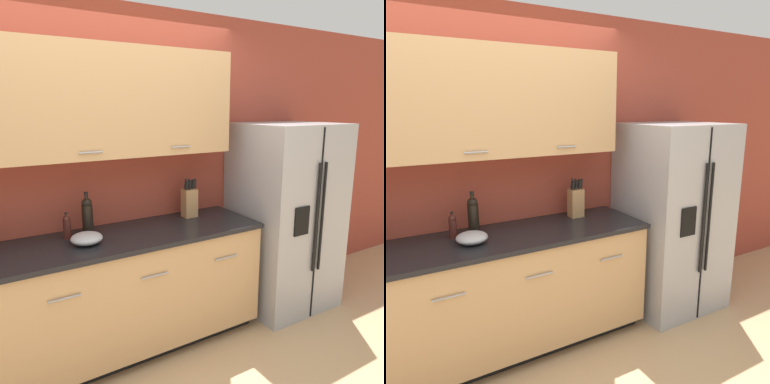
% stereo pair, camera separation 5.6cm
% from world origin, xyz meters
% --- Properties ---
extents(wall_back, '(10.00, 0.39, 2.60)m').
position_xyz_m(wall_back, '(-0.03, 1.06, 1.47)').
color(wall_back, '#993D2D').
rests_on(wall_back, ground_plane).
extents(counter_unit, '(2.53, 0.64, 0.93)m').
position_xyz_m(counter_unit, '(-0.11, 0.78, 0.47)').
color(counter_unit, black).
rests_on(counter_unit, ground_plane).
extents(refrigerator, '(0.86, 0.78, 1.70)m').
position_xyz_m(refrigerator, '(1.65, 0.71, 0.85)').
color(refrigerator, '#9E9EA0').
rests_on(refrigerator, ground_plane).
extents(knife_block, '(0.13, 0.09, 0.33)m').
position_xyz_m(knife_block, '(0.75, 0.92, 1.06)').
color(knife_block, '#A87A4C').
rests_on(knife_block, counter_unit).
extents(wine_bottle, '(0.08, 0.08, 0.31)m').
position_xyz_m(wine_bottle, '(-0.11, 0.92, 1.08)').
color(wine_bottle, black).
rests_on(wine_bottle, counter_unit).
extents(oil_bottle, '(0.05, 0.05, 0.19)m').
position_xyz_m(oil_bottle, '(-0.27, 0.89, 1.02)').
color(oil_bottle, '#3D1914').
rests_on(oil_bottle, counter_unit).
extents(mixing_bowl, '(0.21, 0.21, 0.08)m').
position_xyz_m(mixing_bowl, '(-0.18, 0.73, 0.97)').
color(mixing_bowl, '#A3A3A5').
rests_on(mixing_bowl, counter_unit).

